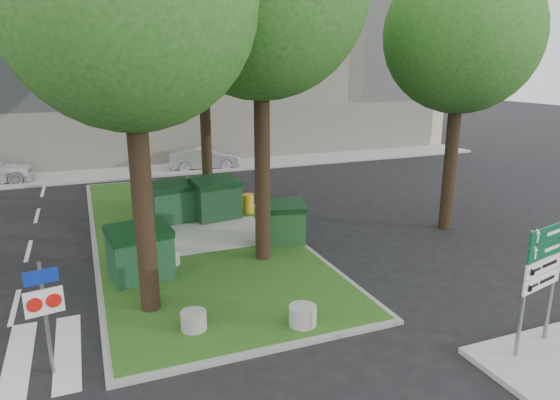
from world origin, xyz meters
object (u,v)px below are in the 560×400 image
dumpster_b (171,202)px  litter_bin (248,204)px  dumpster_a (140,253)px  bollard_right (303,315)px  traffic_sign_pole (44,304)px  tree_median_mid (127,19)px  dumpster_c (216,199)px  bollard_left (194,320)px  directional_sign (542,268)px  dumpster_d (282,222)px  tree_street_right (464,19)px  car_silver (204,158)px  bollard_mid (169,257)px

dumpster_b → litter_bin: dumpster_b is taller
dumpster_a → bollard_right: size_ratio=2.89×
litter_bin → traffic_sign_pole: bearing=-128.7°
tree_median_mid → dumpster_c: bearing=-6.4°
bollard_left → traffic_sign_pole: traffic_sign_pole is taller
dumpster_a → dumpster_b: (1.60, 4.68, 0.00)m
dumpster_c → directional_sign: size_ratio=0.71×
dumpster_d → bollard_left: (-3.78, -4.34, -0.45)m
dumpster_c → dumpster_a: bearing=-135.3°
dumpster_a → dumpster_c: 5.48m
dumpster_c → tree_street_right: bearing=-36.3°
dumpster_b → dumpster_d: (2.88, -3.46, -0.06)m
bollard_left → directional_sign: (6.14, -3.20, 1.50)m
tree_street_right → traffic_sign_pole: tree_street_right is taller
tree_street_right → litter_bin: 9.71m
dumpster_c → dumpster_d: size_ratio=1.11×
tree_street_right → car_silver: tree_street_right is taller
dumpster_d → directional_sign: bearing=-59.3°
bollard_right → bollard_left: bearing=162.7°
dumpster_c → bollard_right: (-0.25, -8.26, -0.52)m
bollard_left → directional_sign: size_ratio=0.22×
dumpster_c → bollard_left: 7.98m
tree_street_right → dumpster_b: tree_street_right is taller
tree_median_mid → litter_bin: size_ratio=13.55×
bollard_right → dumpster_d: bearing=73.1°
dumpster_b → bollard_left: bearing=-108.1°
tree_median_mid → traffic_sign_pole: tree_median_mid is taller
tree_median_mid → tree_street_right: 10.77m
traffic_sign_pole → dumpster_a: bearing=48.7°
tree_median_mid → dumpster_a: tree_median_mid is taller
bollard_mid → dumpster_d: bearing=8.4°
dumpster_d → litter_bin: dumpster_d is taller
bollard_left → litter_bin: size_ratio=0.75×
dumpster_a → bollard_left: (0.71, -3.12, -0.51)m
bollard_left → traffic_sign_pole: bearing=-171.5°
tree_street_right → bollard_right: 11.09m
dumpster_b → bollard_mid: bearing=-112.5°
bollard_mid → litter_bin: litter_bin is taller
tree_median_mid → bollard_left: (0.14, -7.86, -6.66)m
bollard_left → bollard_mid: size_ratio=0.92×
litter_bin → car_silver: car_silver is taller
bollard_left → dumpster_a: bearing=102.8°
bollard_right → bollard_mid: 4.98m
dumpster_c → bollard_mid: (-2.37, -3.76, -0.52)m
traffic_sign_pole → bollard_mid: bearing=44.5°
dumpster_a → traffic_sign_pole: traffic_sign_pole is taller
bollard_left → bollard_right: (2.24, -0.70, 0.02)m
tree_median_mid → bollard_left: size_ratio=17.95×
tree_street_right → directional_sign: 9.50m
dumpster_d → car_silver: 12.60m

